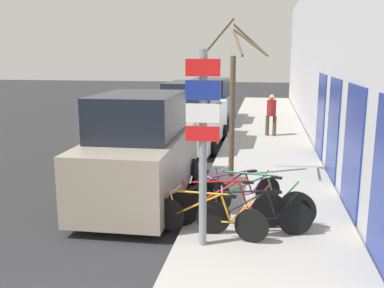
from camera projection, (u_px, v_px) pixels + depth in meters
ground_plane at (190, 154)px, 14.63m from camera, size 80.00×80.00×0.00m
sidewalk_curb at (267, 139)px, 16.89m from camera, size 3.20×32.00×0.15m
building_facade at (318, 57)px, 15.88m from camera, size 0.23×32.00×6.50m
signpost at (203, 142)px, 6.92m from camera, size 0.55×0.15×3.26m
bicycle_0 at (209, 217)px, 7.55m from camera, size 2.10×0.55×0.83m
bicycle_1 at (254, 215)px, 7.61m from camera, size 2.06×0.44×0.85m
bicycle_2 at (226, 207)px, 7.96m from camera, size 2.28×0.44×0.93m
bicycle_3 at (255, 200)px, 8.29m from camera, size 2.27×0.81×0.97m
bicycle_4 at (235, 194)px, 8.80m from camera, size 1.86×1.30×0.84m
parked_car_0 at (141, 153)px, 9.71m from camera, size 2.18×4.73×2.49m
parked_car_1 at (193, 118)px, 15.56m from camera, size 2.22×4.82×2.38m
parked_car_2 at (210, 103)px, 20.87m from camera, size 2.15×4.80×2.20m
pedestrian_near at (271, 112)px, 16.94m from camera, size 0.43×0.37×1.64m
street_tree at (233, 103)px, 11.00m from camera, size 1.72×1.37×4.08m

